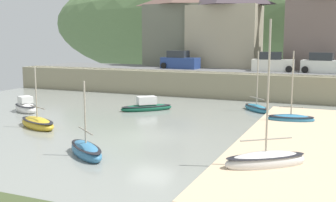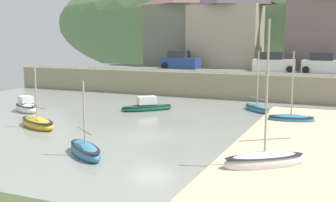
{
  "view_description": "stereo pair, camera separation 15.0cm",
  "coord_description": "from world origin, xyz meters",
  "views": [
    {
      "loc": [
        10.27,
        -21.72,
        5.75
      ],
      "look_at": [
        -1.03,
        4.83,
        1.33
      ],
      "focal_mm": 44.41,
      "sensor_mm": 36.0,
      "label": 1
    },
    {
      "loc": [
        10.41,
        -21.67,
        5.75
      ],
      "look_at": [
        -1.03,
        4.83,
        1.33
      ],
      "focal_mm": 44.41,
      "sensor_mm": 36.0,
      "label": 2
    }
  ],
  "objects": [
    {
      "name": "sailboat_blue_trim",
      "position": [
        -4.09,
        7.65,
        0.31
      ],
      "size": [
        3.95,
        3.81,
        1.27
      ],
      "rotation": [
        0.0,
        0.0,
        0.75
      ],
      "color": "#14543B",
      "rests_on": "ground"
    },
    {
      "name": "quay_seawall",
      "position": [
        0.0,
        17.5,
        1.36
      ],
      "size": [
        48.0,
        9.4,
        2.4
      ],
      "color": "gray",
      "rests_on": "ground"
    },
    {
      "name": "parked_car_end_of_row",
      "position": [
        8.38,
        20.7,
        3.2
      ],
      "size": [
        4.23,
        2.03,
        1.95
      ],
      "rotation": [
        0.0,
        0.0,
        -0.08
      ],
      "color": "silver",
      "rests_on": "ground"
    },
    {
      "name": "waterfront_building_right",
      "position": [
        8.01,
        25.2,
        7.48
      ],
      "size": [
        7.73,
        4.88,
        9.98
      ],
      "color": "#73635C",
      "rests_on": "ground"
    },
    {
      "name": "sailboat_white_hull",
      "position": [
        7.27,
        -3.59,
        0.33
      ],
      "size": [
        3.74,
        3.25,
        6.76
      ],
      "rotation": [
        0.0,
        0.0,
        0.66
      ],
      "color": "silver",
      "rests_on": "ground"
    },
    {
      "name": "ground",
      "position": [
        1.4,
        -9.56,
        0.16
      ],
      "size": [
        48.0,
        41.0,
        0.61
      ],
      "color": "gray"
    },
    {
      "name": "rowboat_small_beached",
      "position": [
        -7.79,
        -0.84,
        0.28
      ],
      "size": [
        3.96,
        2.79,
        4.1
      ],
      "rotation": [
        0.0,
        0.0,
        -0.44
      ],
      "color": "gold",
      "rests_on": "ground"
    },
    {
      "name": "dinghy_open_wooden",
      "position": [
        7.05,
        7.53,
        0.24
      ],
      "size": [
        3.32,
        1.77,
        5.01
      ],
      "rotation": [
        0.0,
        0.0,
        0.16
      ],
      "color": "teal",
      "rests_on": "ground"
    },
    {
      "name": "parked_car_by_wall",
      "position": [
        3.6,
        20.7,
        3.2
      ],
      "size": [
        4.24,
        2.06,
        1.95
      ],
      "rotation": [
        0.0,
        0.0,
        0.09
      ],
      "color": "white",
      "rests_on": "ground"
    },
    {
      "name": "waterfront_building_left",
      "position": [
        -8.05,
        25.2,
        6.91
      ],
      "size": [
        8.61,
        4.38,
        8.87
      ],
      "color": "slate",
      "rests_on": "ground"
    },
    {
      "name": "waterfront_building_centre",
      "position": [
        -2.64,
        25.2,
        7.2
      ],
      "size": [
        8.2,
        5.42,
        9.42
      ],
      "color": "tan",
      "rests_on": "ground"
    },
    {
      "name": "sailboat_nearest_shore",
      "position": [
        4.04,
        10.81,
        0.25
      ],
      "size": [
        2.87,
        3.03,
        4.88
      ],
      "rotation": [
        0.0,
        0.0,
        -0.84
      ],
      "color": "teal",
      "rests_on": "ground"
    },
    {
      "name": "parked_car_near_slipway",
      "position": [
        -6.38,
        20.7,
        3.2
      ],
      "size": [
        4.22,
        2.02,
        1.95
      ],
      "rotation": [
        0.0,
        0.0,
        -0.08
      ],
      "color": "navy",
      "rests_on": "ground"
    },
    {
      "name": "sailboat_far_left",
      "position": [
        -1.17,
        -5.13,
        0.28
      ],
      "size": [
        3.35,
        2.91,
        3.89
      ],
      "rotation": [
        0.0,
        0.0,
        -0.65
      ],
      "color": "teal",
      "rests_on": "ground"
    },
    {
      "name": "hillside_backdrop",
      "position": [
        -5.93,
        55.2,
        8.47
      ],
      "size": [
        80.0,
        44.0,
        24.19
      ],
      "color": "#62844F",
      "rests_on": "ground"
    },
    {
      "name": "motorboat_with_cabin",
      "position": [
        -12.56,
        3.41,
        0.36
      ],
      "size": [
        3.23,
        2.57,
        1.43
      ],
      "rotation": [
        0.0,
        0.0,
        -0.5
      ],
      "color": "white",
      "rests_on": "ground"
    }
  ]
}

